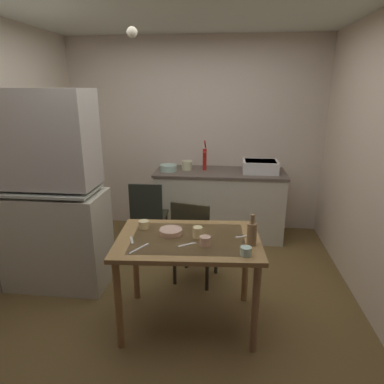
% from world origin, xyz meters
% --- Properties ---
extents(ground_plane, '(4.64, 4.64, 0.00)m').
position_xyz_m(ground_plane, '(0.00, 0.00, 0.00)').
color(ground_plane, brown).
extents(wall_back, '(3.51, 0.10, 2.55)m').
position_xyz_m(wall_back, '(0.00, 1.87, 1.28)').
color(wall_back, beige).
rests_on(wall_back, ground).
extents(hutch_cabinet, '(0.97, 0.52, 1.91)m').
position_xyz_m(hutch_cabinet, '(-1.20, 0.15, 0.90)').
color(hutch_cabinet, beige).
rests_on(hutch_cabinet, ground).
extents(counter_cabinet, '(1.66, 0.64, 0.88)m').
position_xyz_m(counter_cabinet, '(0.36, 1.50, 0.44)').
color(counter_cabinet, beige).
rests_on(counter_cabinet, ground).
extents(sink_basin, '(0.44, 0.34, 0.15)m').
position_xyz_m(sink_basin, '(0.87, 1.50, 0.96)').
color(sink_basin, white).
rests_on(sink_basin, counter_cabinet).
extents(hand_pump, '(0.05, 0.27, 0.39)m').
position_xyz_m(hand_pump, '(0.16, 1.55, 1.05)').
color(hand_pump, '#B21E19').
rests_on(hand_pump, counter_cabinet).
extents(mixing_bowl_counter, '(0.21, 0.21, 0.08)m').
position_xyz_m(mixing_bowl_counter, '(-0.30, 1.45, 0.92)').
color(mixing_bowl_counter, '#ADD1C1').
rests_on(mixing_bowl_counter, counter_cabinet).
extents(stoneware_crock, '(0.14, 0.14, 0.11)m').
position_xyz_m(stoneware_crock, '(-0.07, 1.55, 0.94)').
color(stoneware_crock, beige).
rests_on(stoneware_crock, counter_cabinet).
extents(dining_table, '(1.18, 0.83, 0.78)m').
position_xyz_m(dining_table, '(0.17, -0.31, 0.67)').
color(dining_table, olive).
rests_on(dining_table, ground).
extents(chair_far_side, '(0.48, 0.48, 0.89)m').
position_xyz_m(chair_far_side, '(0.15, 0.30, 0.48)').
color(chair_far_side, '#2E281D').
rests_on(chair_far_side, ground).
extents(chair_by_counter, '(0.41, 0.41, 0.88)m').
position_xyz_m(chair_by_counter, '(-0.46, 0.93, 0.47)').
color(chair_by_counter, '#28281C').
rests_on(chair_by_counter, ground).
extents(serving_bowl_wide, '(0.19, 0.19, 0.04)m').
position_xyz_m(serving_bowl_wide, '(0.02, -0.25, 0.80)').
color(serving_bowl_wide, tan).
rests_on(serving_bowl_wide, dining_table).
extents(teacup_mint, '(0.08, 0.08, 0.09)m').
position_xyz_m(teacup_mint, '(0.24, -0.29, 0.82)').
color(teacup_mint, beige).
rests_on(teacup_mint, dining_table).
extents(teacup_cream, '(0.08, 0.08, 0.06)m').
position_xyz_m(teacup_cream, '(0.61, -0.55, 0.81)').
color(teacup_cream, '#ADD1C1').
rests_on(teacup_cream, dining_table).
extents(mug_tall, '(0.08, 0.08, 0.07)m').
position_xyz_m(mug_tall, '(0.31, -0.42, 0.81)').
color(mug_tall, tan).
rests_on(mug_tall, dining_table).
extents(mug_dark, '(0.09, 0.09, 0.07)m').
position_xyz_m(mug_dark, '(-0.23, -0.16, 0.81)').
color(mug_dark, beige).
rests_on(mug_dark, dining_table).
extents(glass_bottle, '(0.07, 0.07, 0.24)m').
position_xyz_m(glass_bottle, '(0.65, -0.37, 0.87)').
color(glass_bottle, olive).
rests_on(glass_bottle, dining_table).
extents(table_knife, '(0.11, 0.18, 0.00)m').
position_xyz_m(table_knife, '(-0.18, -0.54, 0.78)').
color(table_knife, silver).
rests_on(table_knife, dining_table).
extents(teaspoon_near_bowl, '(0.13, 0.10, 0.00)m').
position_xyz_m(teaspoon_near_bowl, '(0.17, -0.43, 0.78)').
color(teaspoon_near_bowl, beige).
rests_on(teaspoon_near_bowl, dining_table).
extents(teaspoon_by_cup, '(0.07, 0.13, 0.00)m').
position_xyz_m(teaspoon_by_cup, '(-0.27, -0.41, 0.78)').
color(teaspoon_by_cup, beige).
rests_on(teaspoon_by_cup, dining_table).
extents(serving_spoon, '(0.13, 0.08, 0.00)m').
position_xyz_m(serving_spoon, '(0.60, -0.24, 0.78)').
color(serving_spoon, beige).
rests_on(serving_spoon, dining_table).
extents(pendant_bulb, '(0.08, 0.08, 0.08)m').
position_xyz_m(pendant_bulb, '(-0.27, -0.08, 2.30)').
color(pendant_bulb, '#F9EFCC').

